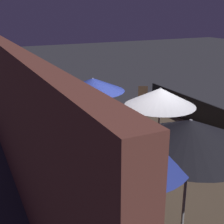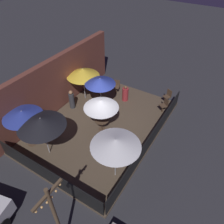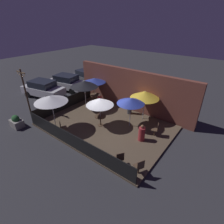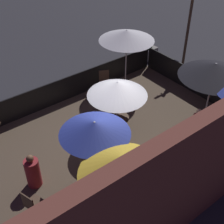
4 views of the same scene
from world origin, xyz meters
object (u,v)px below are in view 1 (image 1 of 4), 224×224
(patio_chair_1, at_px, (72,113))
(patron_2, at_px, (102,113))
(patio_chair_0, at_px, (161,102))
(patron_1, at_px, (128,187))
(patio_umbrella_1, at_px, (125,150))
(patio_umbrella_3, at_px, (190,133))
(patio_umbrella_0, at_px, (160,97))
(dining_table_0, at_px, (158,142))
(patron_0, at_px, (53,151))
(patio_umbrella_2, at_px, (40,87))
(patio_umbrella_5, at_px, (93,85))
(patio_chair_3, at_px, (143,96))

(patio_chair_1, relative_size, patron_2, 0.82)
(patio_chair_0, height_order, patron_2, patron_2)
(patio_chair_0, bearing_deg, patron_1, -4.70)
(patio_umbrella_1, xyz_separation_m, patron_2, (5.96, -2.33, -1.59))
(patio_chair_1, bearing_deg, patron_2, 44.84)
(patron_2, bearing_deg, patio_umbrella_3, -144.23)
(patio_umbrella_0, xyz_separation_m, dining_table_0, (0.00, 0.00, -1.26))
(patio_umbrella_0, relative_size, patron_2, 1.88)
(patio_umbrella_3, xyz_separation_m, patron_0, (3.48, 1.34, -1.52))
(patio_umbrella_3, bearing_deg, patio_chair_0, -31.39)
(patio_umbrella_2, xyz_separation_m, dining_table_0, (-1.92, -2.64, -1.38))
(patio_umbrella_1, xyz_separation_m, patron_1, (1.14, -0.70, -1.45))
(patio_umbrella_2, bearing_deg, dining_table_0, -126.06)
(dining_table_0, height_order, patio_chair_1, patio_chair_1)
(patio_umbrella_0, xyz_separation_m, patio_umbrella_1, (-2.83, 2.57, 0.24))
(patio_umbrella_1, bearing_deg, patio_chair_1, -12.09)
(patio_umbrella_3, xyz_separation_m, patio_chair_0, (6.11, -3.73, -1.58))
(dining_table_0, bearing_deg, patio_umbrella_1, 137.80)
(patio_chair_0, relative_size, patron_2, 0.86)
(patio_umbrella_2, height_order, patio_umbrella_3, patio_umbrella_3)
(patio_umbrella_2, distance_m, patron_0, 1.85)
(patio_chair_0, bearing_deg, patio_umbrella_2, -38.88)
(patio_umbrella_0, height_order, patio_umbrella_3, patio_umbrella_3)
(patron_1, bearing_deg, patio_chair_1, 76.87)
(patio_umbrella_2, relative_size, dining_table_0, 2.83)
(patio_umbrella_2, height_order, patio_chair_0, patio_umbrella_2)
(patron_0, bearing_deg, dining_table_0, 55.20)
(patio_umbrella_3, height_order, patio_umbrella_5, patio_umbrella_3)
(dining_table_0, relative_size, patron_0, 0.62)
(patio_umbrella_5, relative_size, patio_chair_0, 2.24)
(patio_umbrella_5, height_order, patio_chair_3, patio_umbrella_5)
(patio_chair_0, relative_size, patron_1, 0.69)
(patio_chair_1, bearing_deg, patio_umbrella_1, -30.34)
(patio_umbrella_1, bearing_deg, patio_chair_3, -33.58)
(dining_table_0, bearing_deg, patio_umbrella_0, -153.43)
(patio_umbrella_5, bearing_deg, patio_umbrella_1, 162.86)
(patio_umbrella_1, relative_size, patio_umbrella_5, 1.06)
(patio_chair_1, xyz_separation_m, patron_0, (-2.92, 1.52, 0.09))
(patio_umbrella_5, xyz_separation_m, patio_chair_1, (1.94, 0.01, -1.44))
(patron_0, bearing_deg, patio_chair_3, 106.15)
(patio_umbrella_1, xyz_separation_m, patio_chair_1, (6.44, -1.38, -1.58))
(patio_umbrella_0, xyz_separation_m, patron_1, (-1.69, 1.87, -1.21))
(patio_chair_1, xyz_separation_m, patron_2, (-0.48, -0.95, -0.01))
(patio_umbrella_1, height_order, patio_umbrella_3, patio_umbrella_3)
(patio_umbrella_3, bearing_deg, patio_chair_3, -26.48)
(patio_umbrella_3, distance_m, patio_chair_0, 7.34)
(patio_umbrella_5, bearing_deg, patio_chair_1, 0.23)
(patio_umbrella_3, distance_m, patron_0, 4.03)
(patio_umbrella_5, distance_m, patron_2, 2.27)
(dining_table_0, bearing_deg, patio_chair_1, 18.25)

